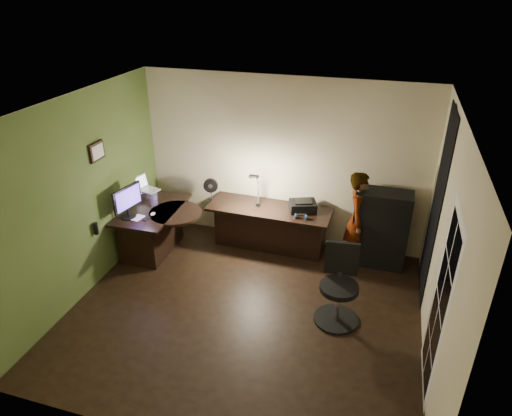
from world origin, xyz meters
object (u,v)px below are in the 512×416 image
(cabinet, at_px, (380,229))
(office_chair, at_px, (339,288))
(person, at_px, (358,219))
(desk_right, at_px, (269,228))
(monitor, at_px, (127,206))
(desk_left, at_px, (154,230))

(cabinet, relative_size, office_chair, 1.17)
(office_chair, distance_m, person, 1.46)
(desk_right, relative_size, monitor, 3.52)
(cabinet, distance_m, office_chair, 1.56)
(monitor, distance_m, person, 3.42)
(cabinet, xyz_separation_m, monitor, (-3.62, -1.00, 0.33))
(cabinet, distance_m, monitor, 3.77)
(monitor, height_order, office_chair, monitor)
(office_chair, bearing_deg, desk_left, 158.69)
(office_chair, bearing_deg, monitor, 165.56)
(monitor, bearing_deg, desk_right, 37.94)
(person, bearing_deg, office_chair, -177.07)
(desk_left, xyz_separation_m, person, (3.10, 0.58, 0.37))
(desk_left, distance_m, cabinet, 3.50)
(cabinet, bearing_deg, desk_left, -168.52)
(desk_left, relative_size, desk_right, 0.67)
(desk_right, xyz_separation_m, office_chair, (1.29, -1.45, 0.15))
(desk_right, xyz_separation_m, cabinet, (1.70, 0.05, 0.24))
(office_chair, bearing_deg, desk_right, 126.25)
(monitor, xyz_separation_m, office_chair, (3.21, -0.51, -0.42))
(monitor, bearing_deg, desk_left, 72.83)
(desk_left, bearing_deg, person, 9.06)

